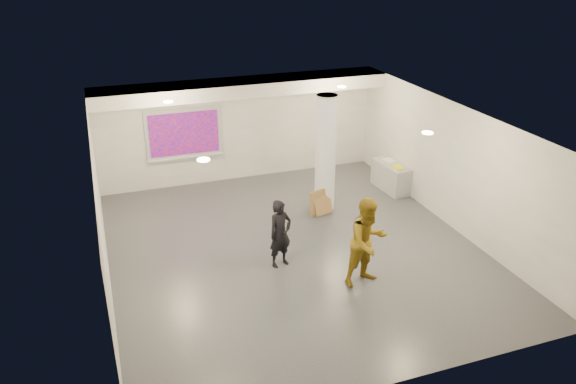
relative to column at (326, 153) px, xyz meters
name	(u,v)px	position (x,y,z in m)	size (l,w,h in m)	color
floor	(294,249)	(-1.50, -1.80, -1.50)	(8.00, 9.00, 0.01)	#393C40
ceiling	(295,122)	(-1.50, -1.80, 1.50)	(8.00, 9.00, 0.01)	silver
wall_back	(240,129)	(-1.50, 2.70, 0.00)	(8.00, 0.01, 3.00)	beige
wall_front	(400,305)	(-1.50, -6.30, 0.00)	(8.00, 0.01, 3.00)	beige
wall_left	(101,216)	(-5.50, -1.80, 0.00)	(0.01, 9.00, 3.00)	beige
wall_right	(452,166)	(2.50, -1.80, 0.00)	(0.01, 9.00, 3.00)	beige
soffit_band	(244,87)	(-1.50, 2.15, 1.32)	(8.00, 1.10, 0.36)	silver
downlight_nw	(168,102)	(-3.70, 0.70, 1.48)	(0.22, 0.22, 0.02)	#FFCB81
downlight_ne	(342,87)	(0.70, 0.70, 1.48)	(0.22, 0.22, 0.02)	#FFCB81
downlight_sw	(203,160)	(-3.70, -3.30, 1.48)	(0.22, 0.22, 0.02)	#FFCB81
downlight_se	(428,133)	(0.70, -3.30, 1.48)	(0.22, 0.22, 0.02)	#FFCB81
column	(326,153)	(0.00, 0.00, 0.00)	(0.52, 0.52, 3.00)	white
projection_screen	(184,134)	(-3.10, 2.65, 0.03)	(2.10, 0.13, 1.42)	silver
credenza	(391,177)	(2.22, 0.47, -1.12)	(0.54, 1.30, 0.76)	#96999B
papers_stack	(389,160)	(2.27, 0.73, -0.73)	(0.28, 0.35, 0.02)	white
postit_pad	(398,167)	(2.22, 0.17, -0.73)	(0.23, 0.32, 0.03)	#DBE90E
cardboard_back	(319,202)	(-0.27, -0.30, -1.18)	(0.59, 0.05, 0.64)	olive
cardboard_front	(323,204)	(-0.19, -0.33, -1.22)	(0.52, 0.05, 0.57)	olive
woman	(280,234)	(-2.00, -2.33, -0.75)	(0.55, 0.36, 1.50)	black
man	(368,242)	(-0.58, -3.53, -0.57)	(0.90, 0.70, 1.86)	olive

